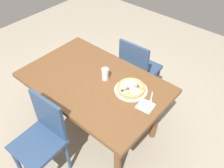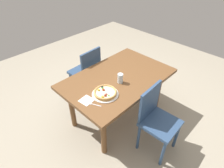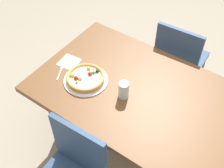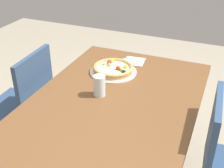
# 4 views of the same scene
# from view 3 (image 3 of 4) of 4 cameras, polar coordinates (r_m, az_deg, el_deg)

# --- Properties ---
(ground_plane) EXTENTS (6.00, 6.00, 0.00)m
(ground_plane) POSITION_cam_3_polar(r_m,az_deg,el_deg) (2.58, 4.22, -11.95)
(ground_plane) COLOR #9E937F
(dining_table) EXTENTS (1.46, 0.93, 0.72)m
(dining_table) POSITION_cam_3_polar(r_m,az_deg,el_deg) (2.05, 5.19, -3.03)
(dining_table) COLOR brown
(dining_table) RESTS_ON ground
(chair_far) EXTENTS (0.42, 0.42, 0.90)m
(chair_far) POSITION_cam_3_polar(r_m,az_deg,el_deg) (2.59, 13.08, 4.69)
(chair_far) COLOR navy
(chair_far) RESTS_ON ground
(plate) EXTENTS (0.32, 0.32, 0.01)m
(plate) POSITION_cam_3_polar(r_m,az_deg,el_deg) (2.05, -5.20, 0.75)
(plate) COLOR white
(plate) RESTS_ON dining_table
(pizza) EXTENTS (0.27, 0.27, 0.05)m
(pizza) POSITION_cam_3_polar(r_m,az_deg,el_deg) (2.03, -5.27, 1.26)
(pizza) COLOR tan
(pizza) RESTS_ON plate
(fork) EXTENTS (0.09, 0.16, 0.00)m
(fork) POSITION_cam_3_polar(r_m,az_deg,el_deg) (2.15, -10.07, 2.68)
(fork) COLOR silver
(fork) RESTS_ON dining_table
(drinking_glass) EXTENTS (0.07, 0.07, 0.13)m
(drinking_glass) POSITION_cam_3_polar(r_m,az_deg,el_deg) (1.90, 2.33, -1.20)
(drinking_glass) COLOR silver
(drinking_glass) RESTS_ON dining_table
(napkin) EXTENTS (0.15, 0.15, 0.00)m
(napkin) POSITION_cam_3_polar(r_m,az_deg,el_deg) (2.20, -8.47, 4.31)
(napkin) COLOR white
(napkin) RESTS_ON dining_table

